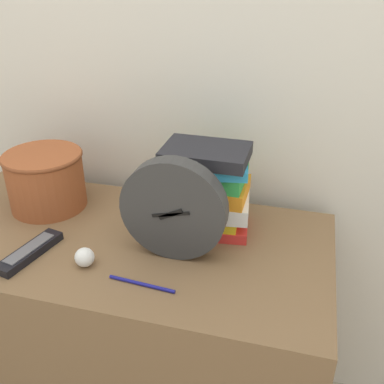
{
  "coord_description": "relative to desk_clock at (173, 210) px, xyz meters",
  "views": [
    {
      "loc": [
        0.43,
        -0.61,
        1.35
      ],
      "look_at": [
        0.18,
        0.3,
        0.85
      ],
      "focal_mm": 42.0,
      "sensor_mm": 36.0,
      "label": 1
    }
  ],
  "objects": [
    {
      "name": "basket",
      "position": [
        -0.41,
        0.13,
        -0.04
      ],
      "size": [
        0.22,
        0.22,
        0.16
      ],
      "color": "#994C28",
      "rests_on": "desk"
    },
    {
      "name": "crumpled_paper_ball",
      "position": [
        -0.19,
        -0.09,
        -0.1
      ],
      "size": [
        0.05,
        0.05,
        0.05
      ],
      "color": "white",
      "rests_on": "desk"
    },
    {
      "name": "tv_remote",
      "position": [
        -0.33,
        -0.09,
        -0.11
      ],
      "size": [
        0.08,
        0.19,
        0.02
      ],
      "color": "black",
      "rests_on": "desk"
    },
    {
      "name": "desk_clock",
      "position": [
        0.0,
        0.0,
        0.0
      ],
      "size": [
        0.25,
        0.05,
        0.25
      ],
      "color": "#333333",
      "rests_on": "desk"
    },
    {
      "name": "wall_back",
      "position": [
        -0.16,
        0.36,
        0.37
      ],
      "size": [
        6.0,
        0.04,
        2.4
      ],
      "color": "silver",
      "rests_on": "ground_plane"
    },
    {
      "name": "book_stack",
      "position": [
        0.04,
        0.14,
        -0.01
      ],
      "size": [
        0.23,
        0.2,
        0.23
      ],
      "color": "red",
      "rests_on": "desk"
    },
    {
      "name": "desk",
      "position": [
        -0.16,
        0.03,
        -0.48
      ],
      "size": [
        1.07,
        0.52,
        0.71
      ],
      "color": "brown",
      "rests_on": "ground_plane"
    },
    {
      "name": "pen",
      "position": [
        -0.04,
        -0.13,
        -0.12
      ],
      "size": [
        0.16,
        0.02,
        0.01
      ],
      "color": "navy",
      "rests_on": "desk"
    }
  ]
}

